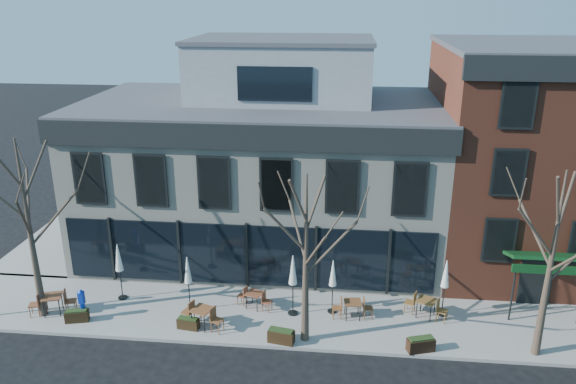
# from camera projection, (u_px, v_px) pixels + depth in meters

# --- Properties ---
(ground) EXTENTS (120.00, 120.00, 0.00)m
(ground) POSITION_uv_depth(u_px,v_px,m) (248.00, 291.00, 26.72)
(ground) COLOR black
(ground) RESTS_ON ground
(sidewalk_front) EXTENTS (33.50, 4.70, 0.15)m
(sidewalk_front) POSITION_uv_depth(u_px,v_px,m) (314.00, 318.00, 24.36)
(sidewalk_front) COLOR gray
(sidewalk_front) RESTS_ON ground
(sidewalk_side) EXTENTS (4.50, 12.00, 0.15)m
(sidewalk_side) POSITION_uv_depth(u_px,v_px,m) (79.00, 229.00, 33.42)
(sidewalk_side) COLOR gray
(sidewalk_side) RESTS_ON ground
(corner_building) EXTENTS (18.39, 10.39, 11.10)m
(corner_building) POSITION_uv_depth(u_px,v_px,m) (264.00, 165.00, 29.87)
(corner_building) COLOR beige
(corner_building) RESTS_ON ground
(red_brick_building) EXTENTS (8.20, 11.78, 11.18)m
(red_brick_building) POSITION_uv_depth(u_px,v_px,m) (517.00, 156.00, 28.22)
(red_brick_building) COLOR brown
(red_brick_building) RESTS_ON ground
(tree_corner) EXTENTS (3.93, 3.98, 7.92)m
(tree_corner) POSITION_uv_depth(u_px,v_px,m) (30.00, 228.00, 23.12)
(tree_corner) COLOR #382B21
(tree_corner) RESTS_ON sidewalk_front
(tree_mid) EXTENTS (3.50, 3.55, 7.04)m
(tree_mid) POSITION_uv_depth(u_px,v_px,m) (306.00, 258.00, 21.50)
(tree_mid) COLOR #382B21
(tree_mid) RESTS_ON sidewalk_front
(tree_right) EXTENTS (3.72, 3.77, 7.48)m
(tree_right) POSITION_uv_depth(u_px,v_px,m) (551.00, 264.00, 20.54)
(tree_right) COLOR #382B21
(tree_right) RESTS_ON sidewalk_front
(call_box) EXTENTS (0.28, 0.28, 1.43)m
(call_box) POSITION_uv_depth(u_px,v_px,m) (82.00, 303.00, 23.91)
(call_box) COLOR #0B2A99
(call_box) RESTS_ON sidewalk_front
(cafe_set_0) EXTENTS (2.05, 1.08, 1.05)m
(cafe_set_0) POSITION_uv_depth(u_px,v_px,m) (53.00, 302.00, 24.39)
(cafe_set_0) COLOR brown
(cafe_set_0) RESTS_ON sidewalk_front
(cafe_set_2) EXTENTS (2.03, 1.17, 1.05)m
(cafe_set_2) POSITION_uv_depth(u_px,v_px,m) (202.00, 316.00, 23.40)
(cafe_set_2) COLOR brown
(cafe_set_2) RESTS_ON sidewalk_front
(cafe_set_3) EXTENTS (1.73, 0.97, 0.89)m
(cafe_set_3) POSITION_uv_depth(u_px,v_px,m) (254.00, 298.00, 24.88)
(cafe_set_3) COLOR brown
(cafe_set_3) RESTS_ON sidewalk_front
(cafe_set_4) EXTENTS (1.83, 0.79, 0.95)m
(cafe_set_4) POSITION_uv_depth(u_px,v_px,m) (352.00, 308.00, 24.08)
(cafe_set_4) COLOR brown
(cafe_set_4) RESTS_ON sidewalk_front
(cafe_set_5) EXTENTS (1.91, 1.21, 1.00)m
(cafe_set_5) POSITION_uv_depth(u_px,v_px,m) (426.00, 306.00, 24.15)
(cafe_set_5) COLOR brown
(cafe_set_5) RESTS_ON sidewalk_front
(umbrella_0) EXTENTS (0.43, 0.43, 2.71)m
(umbrella_0) POSITION_uv_depth(u_px,v_px,m) (119.00, 261.00, 25.14)
(umbrella_0) COLOR black
(umbrella_0) RESTS_ON sidewalk_front
(umbrella_1) EXTENTS (0.41, 0.41, 2.59)m
(umbrella_1) POSITION_uv_depth(u_px,v_px,m) (188.00, 273.00, 24.21)
(umbrella_1) COLOR black
(umbrella_1) RESTS_ON sidewalk_front
(umbrella_2) EXTENTS (0.45, 0.45, 2.81)m
(umbrella_2) POSITION_uv_depth(u_px,v_px,m) (293.00, 273.00, 23.87)
(umbrella_2) COLOR black
(umbrella_2) RESTS_ON sidewalk_front
(umbrella_3) EXTENTS (0.40, 0.40, 2.50)m
(umbrella_3) POSITION_uv_depth(u_px,v_px,m) (333.00, 276.00, 24.09)
(umbrella_3) COLOR black
(umbrella_3) RESTS_ON sidewalk_front
(umbrella_4) EXTENTS (0.42, 0.42, 2.62)m
(umbrella_4) POSITION_uv_depth(u_px,v_px,m) (445.00, 277.00, 23.84)
(umbrella_4) COLOR black
(umbrella_4) RESTS_ON sidewalk_front
(planter_0) EXTENTS (1.03, 0.61, 0.54)m
(planter_0) POSITION_uv_depth(u_px,v_px,m) (77.00, 316.00, 23.89)
(planter_0) COLOR black
(planter_0) RESTS_ON sidewalk_front
(planter_1) EXTENTS (0.95, 0.48, 0.51)m
(planter_1) POSITION_uv_depth(u_px,v_px,m) (188.00, 323.00, 23.38)
(planter_1) COLOR black
(planter_1) RESTS_ON sidewalk_front
(planter_2) EXTENTS (1.11, 0.61, 0.59)m
(planter_2) POSITION_uv_depth(u_px,v_px,m) (281.00, 336.00, 22.43)
(planter_2) COLOR black
(planter_2) RESTS_ON sidewalk_front
(planter_3) EXTENTS (1.15, 0.73, 0.60)m
(planter_3) POSITION_uv_depth(u_px,v_px,m) (421.00, 344.00, 21.90)
(planter_3) COLOR black
(planter_3) RESTS_ON sidewalk_front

